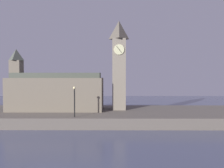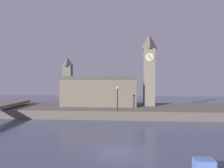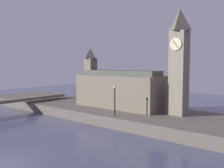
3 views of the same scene
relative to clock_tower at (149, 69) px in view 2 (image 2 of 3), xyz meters
The scene contains 5 objects.
ground_plane 23.71m from the clock_tower, 103.98° to the right, with size 120.00×120.00×0.00m, color #474C66.
far_embankment 9.79m from the clock_tower, 165.82° to the right, with size 70.00×12.00×1.50m, color #5B544C.
clock_tower is the anchor object (origin of this frame).
parliament_hall 11.23m from the clock_tower, behind, with size 14.69×5.33×9.70m.
streetlamp 10.00m from the clock_tower, 133.49° to the right, with size 0.36×0.36×4.02m.
Camera 2 is at (0.68, -17.42, 6.88)m, focal length 30.91 mm.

